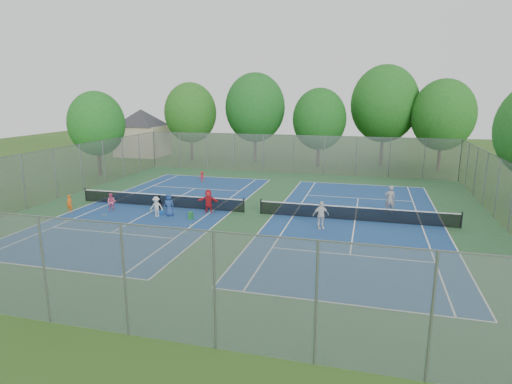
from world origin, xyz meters
TOP-DOWN VIEW (x-y plane):
  - ground at (0.00, 0.00)m, footprint 120.00×120.00m
  - court_pad at (0.00, 0.00)m, footprint 32.00×32.00m
  - court_left at (-7.00, 0.00)m, footprint 10.97×23.77m
  - court_right at (7.00, 0.00)m, footprint 10.97×23.77m
  - net_left at (-7.00, 0.00)m, footprint 12.87×0.10m
  - net_right at (7.00, 0.00)m, footprint 12.87×0.10m
  - fence_north at (0.00, 16.00)m, footprint 32.00×0.10m
  - fence_south at (0.00, -16.00)m, footprint 32.00×0.10m
  - fence_west at (-16.00, 0.00)m, footprint 0.10×32.00m
  - fence_east at (16.00, 0.00)m, footprint 0.10×32.00m
  - house at (-22.00, 24.00)m, footprint 11.03×11.03m
  - tree_nw at (-14.00, 22.00)m, footprint 6.40×6.40m
  - tree_nl at (-6.00, 23.00)m, footprint 7.20×7.20m
  - tree_nc at (2.00, 21.00)m, footprint 6.00×6.00m
  - tree_nr at (9.00, 24.00)m, footprint 7.60×7.60m
  - tree_ne at (15.00, 22.00)m, footprint 6.60×6.60m
  - tree_side_w at (-19.00, 10.00)m, footprint 5.60×5.60m
  - ball_crate at (-6.04, -1.97)m, footprint 0.41×0.41m
  - ball_hopper at (-3.55, -2.49)m, footprint 0.28×0.28m
  - student_a at (-12.44, -3.06)m, footprint 0.46×0.31m
  - student_b at (-9.81, -1.98)m, footprint 0.72×0.62m
  - student_c at (-6.02, -2.51)m, footprint 0.96×0.63m
  - student_d at (-6.59, -1.07)m, footprint 0.71×0.59m
  - student_e at (-5.29, -2.11)m, footprint 0.79×0.54m
  - student_f at (-3.01, -0.60)m, footprint 1.53×0.51m
  - child_far_baseline at (-7.54, 9.42)m, footprint 0.66×0.40m
  - instructor at (9.21, 2.45)m, footprint 0.76×0.53m
  - teen_court_b at (5.00, -2.31)m, footprint 1.10×0.86m
  - tennis_ball_0 at (-6.61, -6.09)m, footprint 0.07×0.07m
  - tennis_ball_1 at (-9.52, -3.22)m, footprint 0.07×0.07m
  - tennis_ball_2 at (-5.24, -5.16)m, footprint 0.07×0.07m
  - tennis_ball_3 at (-2.80, -4.67)m, footprint 0.07×0.07m
  - tennis_ball_4 at (-7.42, -6.53)m, footprint 0.07×0.07m
  - tennis_ball_5 at (-9.78, -3.16)m, footprint 0.07×0.07m
  - tennis_ball_6 at (-11.30, -5.04)m, footprint 0.07×0.07m
  - tennis_ball_7 at (-7.05, -1.40)m, footprint 0.07×0.07m
  - tennis_ball_8 at (-3.00, -3.81)m, footprint 0.07×0.07m
  - tennis_ball_9 at (-2.65, -5.34)m, footprint 0.07×0.07m

SIDE VIEW (x-z plane):
  - ground at x=0.00m, z-range 0.00..0.00m
  - court_pad at x=0.00m, z-range 0.00..0.01m
  - court_left at x=-7.00m, z-range 0.01..0.02m
  - court_right at x=7.00m, z-range 0.01..0.02m
  - tennis_ball_0 at x=-6.61m, z-range 0.00..0.07m
  - tennis_ball_1 at x=-9.52m, z-range 0.00..0.07m
  - tennis_ball_2 at x=-5.24m, z-range 0.00..0.07m
  - tennis_ball_3 at x=-2.80m, z-range 0.00..0.07m
  - tennis_ball_4 at x=-7.42m, z-range 0.00..0.07m
  - tennis_ball_5 at x=-9.78m, z-range 0.00..0.07m
  - tennis_ball_6 at x=-11.30m, z-range 0.00..0.07m
  - tennis_ball_7 at x=-7.05m, z-range 0.00..0.07m
  - tennis_ball_8 at x=-3.00m, z-range 0.00..0.07m
  - tennis_ball_9 at x=-2.65m, z-range 0.00..0.07m
  - ball_crate at x=-6.04m, z-range 0.00..0.27m
  - ball_hopper at x=-3.55m, z-range 0.00..0.51m
  - net_left at x=-7.00m, z-range 0.00..0.91m
  - net_right at x=7.00m, z-range 0.00..0.91m
  - child_far_baseline at x=-7.54m, z-range 0.00..1.00m
  - student_d at x=-6.59m, z-range 0.00..1.13m
  - student_a at x=-12.44m, z-range 0.00..1.24m
  - student_b at x=-9.81m, z-range 0.00..1.29m
  - student_c at x=-6.02m, z-range 0.00..1.40m
  - student_e at x=-5.29m, z-range 0.00..1.55m
  - student_f at x=-3.01m, z-range 0.00..1.64m
  - teen_court_b at x=5.00m, z-range 0.00..1.75m
  - instructor at x=9.21m, z-range 0.00..1.98m
  - fence_north at x=0.00m, z-range 0.00..4.00m
  - fence_south at x=0.00m, z-range 0.00..4.00m
  - fence_west at x=-16.00m, z-range 0.00..4.00m
  - fence_east at x=16.00m, z-range 0.00..4.00m
  - house at x=-22.00m, z-range 0.56..7.86m
  - tree_side_w at x=-19.00m, z-range 1.01..9.48m
  - tree_nc at x=2.00m, z-range 0.97..9.82m
  - tree_nw at x=-14.00m, z-range 1.10..10.68m
  - tree_ne at x=15.00m, z-range 1.08..10.85m
  - tree_nl at x=-6.00m, z-range 1.20..11.89m
  - tree_nr at x=9.00m, z-range 1.33..12.75m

